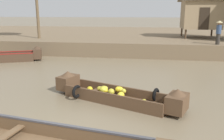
{
  "coord_description": "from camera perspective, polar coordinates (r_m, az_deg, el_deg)",
  "views": [
    {
      "loc": [
        2.45,
        -5.07,
        3.32
      ],
      "look_at": [
        0.79,
        5.22,
        0.81
      ],
      "focal_mm": 38.54,
      "sensor_mm": 36.0,
      "label": 1
    }
  ],
  "objects": [
    {
      "name": "banana_boat",
      "position": [
        9.18,
        0.77,
        -5.64
      ],
      "size": [
        5.25,
        2.8,
        0.89
      ],
      "color": "brown",
      "rests_on": "ground"
    },
    {
      "name": "ground_plane",
      "position": [
        15.62,
        -0.07,
        1.27
      ],
      "size": [
        300.0,
        300.0,
        0.0
      ],
      "primitive_type": "plane",
      "color": "#7A6B51"
    },
    {
      "name": "stilt_house_mid_left",
      "position": [
        23.17,
        20.35,
        12.52
      ],
      "size": [
        3.85,
        3.65,
        3.96
      ],
      "color": "#4C3826",
      "rests_on": "riverbank_strip"
    },
    {
      "name": "cargo_boat_upstream",
      "position": [
        18.17,
        -23.57,
        3.04
      ],
      "size": [
        4.58,
        2.72,
        1.0
      ],
      "color": "#473323",
      "rests_on": "ground"
    },
    {
      "name": "vendor_person",
      "position": [
        18.57,
        23.98,
        8.39
      ],
      "size": [
        0.44,
        0.44,
        1.66
      ],
      "color": "#332D28",
      "rests_on": "riverbank_strip"
    },
    {
      "name": "riverbank_strip",
      "position": [
        27.57,
        4.06,
        7.74
      ],
      "size": [
        160.0,
        20.0,
        1.1
      ],
      "primitive_type": "cube",
      "color": "#756047",
      "rests_on": "ground"
    }
  ]
}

